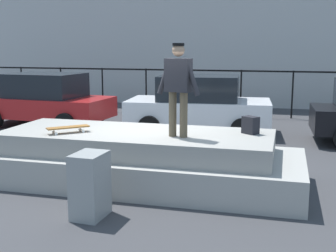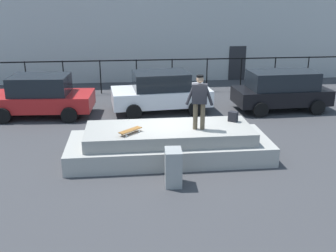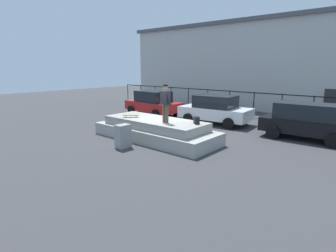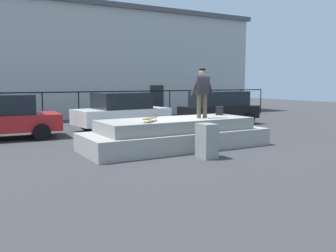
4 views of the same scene
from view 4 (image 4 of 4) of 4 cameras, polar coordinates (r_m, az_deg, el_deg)
name	(u,v)px [view 4 (image 4 of 4)]	position (r m, az deg, el deg)	size (l,w,h in m)	color
ground_plane	(175,146)	(12.85, 1.11, -3.06)	(60.00, 60.00, 0.00)	#38383A
concrete_ledge	(176,135)	(12.38, 1.23, -1.34)	(6.28, 2.37, 0.98)	#9E9B93
skateboarder	(202,90)	(12.54, 5.30, 5.62)	(0.84, 0.33, 1.67)	brown
skateboard	(150,119)	(11.35, -2.80, 1.16)	(0.71, 0.69, 0.12)	brown
backpack	(219,111)	(13.82, 7.96, 2.36)	(0.28, 0.20, 0.32)	black
car_red_sedan_near	(2,117)	(15.55, -24.25, 1.30)	(4.33, 2.39, 1.73)	#B21E1E
car_white_sedan_mid	(122,111)	(16.98, -7.17, 2.27)	(4.38, 2.48, 1.73)	white
car_black_hatchback_far	(219,107)	(19.32, 7.91, 2.91)	(4.15, 2.16, 1.73)	black
utility_box	(207,141)	(10.77, 6.02, -2.30)	(0.44, 0.60, 1.01)	gray
fence_row	(96,101)	(20.23, -11.12, 3.81)	(24.06, 0.06, 1.73)	black
warehouse_building	(63,63)	(26.67, -15.99, 9.40)	(26.12, 8.65, 7.06)	#B2B2AD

